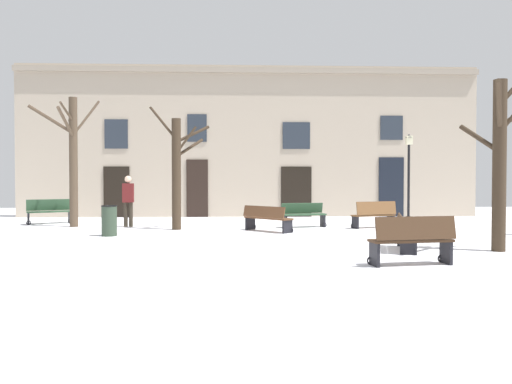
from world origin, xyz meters
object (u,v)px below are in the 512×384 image
Objects in this scene: streetlamp at (409,168)px; person_strolling at (128,198)px; bench_far_corner at (412,240)px; litter_bin at (109,221)px; bench_near_lamp at (374,214)px; bench_facing_shops at (267,218)px; bench_back_to_back_right at (49,211)px; bench_near_center_tree at (404,232)px; bench_by_litter_bin at (303,215)px; tree_foreground at (501,155)px; tree_left_of_center at (72,156)px; tree_near_facade at (177,170)px.

streetlamp is 11.02m from person_strolling.
person_strolling reaches higher than bench_far_corner.
bench_far_corner is at bearing -36.52° from litter_bin.
bench_facing_shops is (-3.79, -1.02, -0.04)m from bench_near_lamp.
bench_back_to_back_right is 0.99× the size of bench_near_center_tree.
person_strolling is at bearing -169.51° from streetlamp.
streetlamp is at bearing 13.28° from bench_by_litter_bin.
tree_foreground reaches higher than streetlamp.
bench_facing_shops is at bearing -48.17° from bench_back_to_back_right.
tree_foreground is at bearing 84.29° from bench_near_lamp.
litter_bin is 8.80m from bench_near_lamp.
person_strolling is (-0.06, 2.83, 0.56)m from litter_bin.
tree_left_of_center is 2.84× the size of bench_facing_shops.
tree_foreground is 10.67m from litter_bin.
bench_near_center_tree is (-2.18, 0.25, -1.80)m from tree_foreground.
tree_foreground is 2.64× the size of bench_far_corner.
tree_left_of_center is 4.12m from litter_bin.
litter_bin is at bearing -5.51° from bench_near_lamp.
streetlamp reaches higher than bench_near_center_tree.
bench_by_litter_bin is (4.33, 0.59, -1.55)m from tree_near_facade.
streetlamp is 3.87m from bench_near_lamp.
bench_back_to_back_right is at bearing -26.58° from person_strolling.
streetlamp reaches higher than person_strolling.
bench_far_corner is at bearing -41.80° from tree_left_of_center.
bench_facing_shops is (-1.37, -1.36, -0.02)m from bench_by_litter_bin.
litter_bin is 2.89m from person_strolling.
person_strolling is at bearing -2.81° from tree_left_of_center.
bench_by_litter_bin is at bearing -3.38° from tree_left_of_center.
person_strolling is (1.97, -0.10, -1.50)m from tree_left_of_center.
bench_facing_shops is at bearing 12.91° from litter_bin.
litter_bin is (2.04, -2.93, -2.06)m from tree_left_of_center.
litter_bin is 0.50× the size of person_strolling.
tree_foreground is 7.15m from bench_facing_shops.
streetlamp is 11.88m from litter_bin.
bench_near_lamp is 12.14m from bench_back_to_back_right.
tree_foreground is at bearing -175.59° from bench_facing_shops.
tree_left_of_center is 2.48m from person_strolling.
bench_back_to_back_right is (-13.31, 7.83, -1.77)m from tree_foreground.
person_strolling is (-7.80, 6.10, 0.58)m from bench_near_center_tree.
bench_back_to_back_right reaches higher than bench_near_lamp.
litter_bin is (-10.72, -4.83, -1.70)m from streetlamp.
bench_far_corner is at bearing -68.89° from bench_back_to_back_right.
bench_near_center_tree is at bearing 62.02° from bench_near_lamp.
bench_facing_shops is (-5.96, -3.74, -1.73)m from streetlamp.
bench_back_to_back_right is at bearing 149.51° from tree_foreground.
bench_near_center_tree is at bearing -60.84° from bench_back_to_back_right.
bench_far_corner is (9.22, -8.24, -2.02)m from tree_left_of_center.
tree_near_facade reaches higher than litter_bin.
litter_bin reaches higher than bench_near_center_tree.
bench_back_to_back_right is (-1.36, 1.39, -2.04)m from tree_left_of_center.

